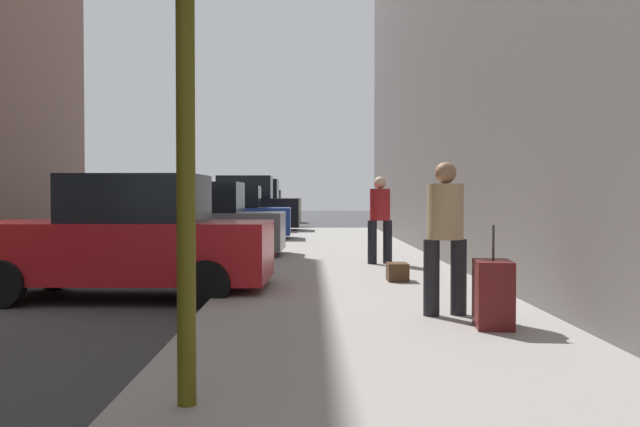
{
  "coord_description": "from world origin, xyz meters",
  "views": [
    {
      "loc": [
        5.28,
        -9.63,
        1.49
      ],
      "look_at": [
        5.53,
        6.19,
        1.09
      ],
      "focal_mm": 40.0,
      "sensor_mm": 36.0,
      "label": 1
    }
  ],
  "objects_px": {
    "parked_black_suv": "(241,207)",
    "pedestrian_in_tan_coat": "(445,230)",
    "parked_bronze_suv": "(253,205)",
    "parked_dark_green_sedan": "(261,207)",
    "parked_red_hatchback": "(127,240)",
    "pedestrian_in_red_jacket": "(380,215)",
    "parked_gray_coupe": "(192,224)",
    "fire_hydrant": "(271,241)",
    "rolling_suitcase": "(493,294)",
    "parked_blue_sedan": "(225,216)",
    "duffel_bag": "(397,272)"
  },
  "relations": [
    {
      "from": "pedestrian_in_red_jacket",
      "to": "duffel_bag",
      "type": "height_order",
      "value": "pedestrian_in_red_jacket"
    },
    {
      "from": "pedestrian_in_tan_coat",
      "to": "parked_dark_green_sedan",
      "type": "bearing_deg",
      "value": 97.59
    },
    {
      "from": "parked_red_hatchback",
      "to": "pedestrian_in_tan_coat",
      "type": "relative_size",
      "value": 2.49
    },
    {
      "from": "parked_bronze_suv",
      "to": "fire_hydrant",
      "type": "distance_m",
      "value": 17.77
    },
    {
      "from": "parked_bronze_suv",
      "to": "duffel_bag",
      "type": "xyz_separation_m",
      "value": [
        4.02,
        -22.16,
        -0.74
      ]
    },
    {
      "from": "parked_red_hatchback",
      "to": "parked_black_suv",
      "type": "relative_size",
      "value": 0.92
    },
    {
      "from": "parked_bronze_suv",
      "to": "duffel_bag",
      "type": "height_order",
      "value": "parked_bronze_suv"
    },
    {
      "from": "fire_hydrant",
      "to": "duffel_bag",
      "type": "bearing_deg",
      "value": -63.74
    },
    {
      "from": "fire_hydrant",
      "to": "duffel_bag",
      "type": "distance_m",
      "value": 5.02
    },
    {
      "from": "parked_dark_green_sedan",
      "to": "pedestrian_in_tan_coat",
      "type": "distance_m",
      "value": 31.46
    },
    {
      "from": "pedestrian_in_red_jacket",
      "to": "duffel_bag",
      "type": "xyz_separation_m",
      "value": [
        -0.0,
        -2.81,
        -0.81
      ]
    },
    {
      "from": "parked_black_suv",
      "to": "pedestrian_in_tan_coat",
      "type": "height_order",
      "value": "parked_black_suv"
    },
    {
      "from": "parked_bronze_suv",
      "to": "parked_blue_sedan",
      "type": "bearing_deg",
      "value": -90.0
    },
    {
      "from": "pedestrian_in_red_jacket",
      "to": "parked_gray_coupe",
      "type": "bearing_deg",
      "value": 152.14
    },
    {
      "from": "parked_bronze_suv",
      "to": "rolling_suitcase",
      "type": "height_order",
      "value": "parked_bronze_suv"
    },
    {
      "from": "parked_red_hatchback",
      "to": "pedestrian_in_red_jacket",
      "type": "distance_m",
      "value": 5.42
    },
    {
      "from": "pedestrian_in_red_jacket",
      "to": "fire_hydrant",
      "type": "bearing_deg",
      "value": 142.83
    },
    {
      "from": "fire_hydrant",
      "to": "pedestrian_in_tan_coat",
      "type": "xyz_separation_m",
      "value": [
        2.35,
        -7.72,
        0.61
      ]
    },
    {
      "from": "parked_bronze_suv",
      "to": "parked_dark_green_sedan",
      "type": "distance_m",
      "value": 5.81
    },
    {
      "from": "pedestrian_in_tan_coat",
      "to": "pedestrian_in_red_jacket",
      "type": "bearing_deg",
      "value": 91.2
    },
    {
      "from": "fire_hydrant",
      "to": "pedestrian_in_tan_coat",
      "type": "height_order",
      "value": "pedestrian_in_tan_coat"
    },
    {
      "from": "parked_dark_green_sedan",
      "to": "rolling_suitcase",
      "type": "xyz_separation_m",
      "value": [
        4.51,
        -31.91,
        -0.36
      ]
    },
    {
      "from": "parked_dark_green_sedan",
      "to": "duffel_bag",
      "type": "height_order",
      "value": "parked_dark_green_sedan"
    },
    {
      "from": "parked_red_hatchback",
      "to": "parked_bronze_suv",
      "type": "distance_m",
      "value": 22.97
    },
    {
      "from": "parked_gray_coupe",
      "to": "parked_bronze_suv",
      "type": "distance_m",
      "value": 17.23
    },
    {
      "from": "parked_red_hatchback",
      "to": "parked_gray_coupe",
      "type": "xyz_separation_m",
      "value": [
        0.0,
        5.74,
        0.0
      ]
    },
    {
      "from": "pedestrian_in_tan_coat",
      "to": "duffel_bag",
      "type": "relative_size",
      "value": 3.89
    },
    {
      "from": "duffel_bag",
      "to": "pedestrian_in_tan_coat",
      "type": "bearing_deg",
      "value": -87.66
    },
    {
      "from": "parked_blue_sedan",
      "to": "parked_black_suv",
      "type": "xyz_separation_m",
      "value": [
        -0.0,
        5.42,
        0.18
      ]
    },
    {
      "from": "parked_dark_green_sedan",
      "to": "duffel_bag",
      "type": "relative_size",
      "value": 9.57
    },
    {
      "from": "parked_bronze_suv",
      "to": "parked_black_suv",
      "type": "bearing_deg",
      "value": -90.0
    },
    {
      "from": "parked_black_suv",
      "to": "parked_bronze_suv",
      "type": "height_order",
      "value": "same"
    },
    {
      "from": "pedestrian_in_tan_coat",
      "to": "pedestrian_in_red_jacket",
      "type": "distance_m",
      "value": 6.03
    },
    {
      "from": "pedestrian_in_red_jacket",
      "to": "parked_red_hatchback",
      "type": "bearing_deg",
      "value": -138.08
    },
    {
      "from": "parked_red_hatchback",
      "to": "parked_blue_sedan",
      "type": "height_order",
      "value": "same"
    },
    {
      "from": "parked_red_hatchback",
      "to": "pedestrian_in_tan_coat",
      "type": "height_order",
      "value": "pedestrian_in_tan_coat"
    },
    {
      "from": "parked_gray_coupe",
      "to": "pedestrian_in_tan_coat",
      "type": "relative_size",
      "value": 2.49
    },
    {
      "from": "parked_bronze_suv",
      "to": "pedestrian_in_tan_coat",
      "type": "distance_m",
      "value": 25.72
    },
    {
      "from": "pedestrian_in_tan_coat",
      "to": "duffel_bag",
      "type": "bearing_deg",
      "value": 92.34
    },
    {
      "from": "parked_black_suv",
      "to": "parked_dark_green_sedan",
      "type": "xyz_separation_m",
      "value": [
        0.0,
        11.42,
        -0.18
      ]
    },
    {
      "from": "parked_gray_coupe",
      "to": "pedestrian_in_red_jacket",
      "type": "height_order",
      "value": "pedestrian_in_red_jacket"
    },
    {
      "from": "parked_gray_coupe",
      "to": "parked_dark_green_sedan",
      "type": "bearing_deg",
      "value": 90.0
    },
    {
      "from": "pedestrian_in_tan_coat",
      "to": "fire_hydrant",
      "type": "bearing_deg",
      "value": 106.95
    },
    {
      "from": "duffel_bag",
      "to": "rolling_suitcase",
      "type": "bearing_deg",
      "value": -83.02
    },
    {
      "from": "parked_black_suv",
      "to": "fire_hydrant",
      "type": "distance_m",
      "value": 12.2
    },
    {
      "from": "parked_bronze_suv",
      "to": "parked_red_hatchback",
      "type": "bearing_deg",
      "value": -90.0
    },
    {
      "from": "parked_dark_green_sedan",
      "to": "rolling_suitcase",
      "type": "bearing_deg",
      "value": -81.96
    },
    {
      "from": "parked_bronze_suv",
      "to": "parked_dark_green_sedan",
      "type": "bearing_deg",
      "value": 90.0
    },
    {
      "from": "parked_blue_sedan",
      "to": "parked_dark_green_sedan",
      "type": "height_order",
      "value": "same"
    },
    {
      "from": "parked_blue_sedan",
      "to": "pedestrian_in_tan_coat",
      "type": "distance_m",
      "value": 14.94
    }
  ]
}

